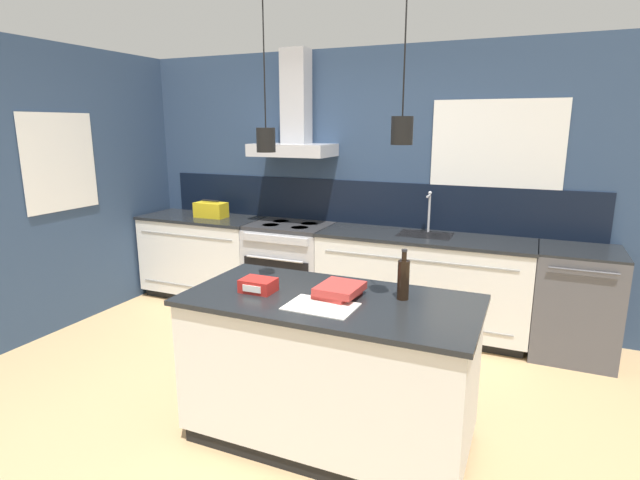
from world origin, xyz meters
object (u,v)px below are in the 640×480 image
oven_range (290,268)px  bottle_on_island (403,279)px  dishwasher (575,303)px  red_supply_box (258,285)px  yellow_toolbox (211,210)px  book_stack (339,291)px

oven_range → bottle_on_island: bottle_on_island is taller
dishwasher → red_supply_box: red_supply_box is taller
yellow_toolbox → book_stack: bearing=-39.9°
red_supply_box → oven_range: bearing=111.7°
book_stack → red_supply_box: red_supply_box is taller
oven_range → book_stack: (1.24, -1.82, 0.49)m
book_stack → yellow_toolbox: yellow_toolbox is taller
dishwasher → bottle_on_island: 2.08m
book_stack → yellow_toolbox: 2.85m
book_stack → dishwasher: bearing=53.1°
oven_range → yellow_toolbox: (-0.95, 0.00, 0.54)m
dishwasher → yellow_toolbox: 3.61m
red_supply_box → dishwasher: bearing=46.2°
book_stack → bottle_on_island: bearing=18.0°
dishwasher → book_stack: size_ratio=3.19×
dishwasher → book_stack: book_stack is taller
dishwasher → book_stack: bearing=-126.9°
bottle_on_island → book_stack: (-0.35, -0.11, -0.08)m
bottle_on_island → yellow_toolbox: (-2.54, 1.72, -0.04)m
oven_range → yellow_toolbox: size_ratio=2.68×
bottle_on_island → book_stack: bearing=-162.0°
red_supply_box → yellow_toolbox: 2.58m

